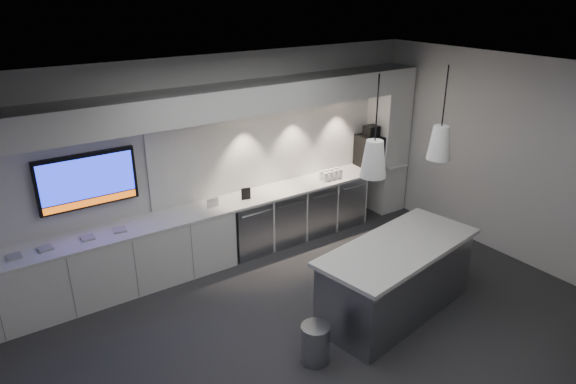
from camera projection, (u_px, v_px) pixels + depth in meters
floor at (319, 327)px, 6.27m from camera, size 7.00×7.00×0.00m
ceiling at (326, 80)px, 5.14m from camera, size 7.00×7.00×0.00m
wall_back at (219, 157)px, 7.61m from camera, size 7.00×0.00×7.00m
wall_front at (530, 332)px, 3.80m from camera, size 7.00×0.00×7.00m
wall_right at (510, 159)px, 7.54m from camera, size 0.00×7.00×7.00m
back_counter at (231, 203)px, 7.60m from camera, size 6.80×0.65×0.04m
left_base_cabinets at (117, 263)px, 6.85m from camera, size 3.30×0.63×0.86m
fridge_unit_a at (246, 226)px, 7.90m from camera, size 0.60×0.61×0.85m
fridge_unit_b at (280, 216)px, 8.23m from camera, size 0.60×0.61×0.85m
fridge_unit_c at (312, 207)px, 8.56m from camera, size 0.60×0.61×0.85m
fridge_unit_d at (341, 199)px, 8.89m from camera, size 0.60×0.61×0.85m
backsplash at (286, 141)px, 8.21m from camera, size 4.60×0.03×1.30m
soffit at (225, 101)px, 7.05m from camera, size 6.90×0.60×0.40m
column at (387, 140)px, 9.14m from camera, size 0.55×0.55×2.60m
wall_tv at (87, 180)px, 6.56m from camera, size 1.25×0.07×0.72m
island at (397, 278)px, 6.42m from camera, size 2.35×1.30×0.94m
bin at (315, 343)px, 5.64m from camera, size 0.38×0.38×0.45m
coffee_machine at (370, 150)px, 8.97m from camera, size 0.44×0.60×0.73m
sign_black at (246, 194)px, 7.64m from camera, size 0.14×0.05×0.18m
sign_white at (213, 203)px, 7.38m from camera, size 0.18×0.03×0.14m
cup_cluster at (331, 175)px, 8.44m from camera, size 0.39×0.18×0.15m
tray_a at (14, 256)px, 6.04m from camera, size 0.16×0.16×0.02m
tray_b at (45, 248)px, 6.23m from camera, size 0.18×0.18×0.02m
tray_c at (88, 238)px, 6.49m from camera, size 0.16×0.16×0.02m
tray_d at (120, 230)px, 6.69m from camera, size 0.18×0.18×0.02m
pendant_left at (374, 159)px, 5.50m from camera, size 0.29×0.29×1.11m
pendant_right at (440, 142)px, 6.06m from camera, size 0.29×0.29×1.11m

